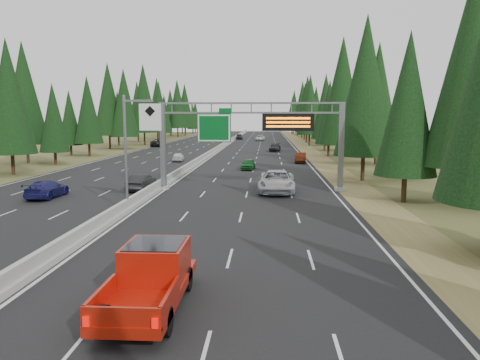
{
  "coord_description": "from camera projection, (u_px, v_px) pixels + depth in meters",
  "views": [
    {
      "loc": [
        9.7,
        -6.5,
        6.59
      ],
      "look_at": [
        8.16,
        20.0,
        3.0
      ],
      "focal_mm": 35.0,
      "sensor_mm": 36.0,
      "label": 1
    }
  ],
  "objects": [
    {
      "name": "tree_row_left",
      "position": [
        78.0,
        100.0,
        78.35
      ],
      "size": [
        12.12,
        242.19,
        18.88
      ],
      "color": "black",
      "rests_on": "ground"
    },
    {
      "name": "car_ahead_dkgrey",
      "position": [
        275.0,
        148.0,
        89.06
      ],
      "size": [
        2.41,
        5.14,
        1.45
      ],
      "primitive_type": "imported",
      "rotation": [
        0.0,
        0.0,
        -0.08
      ],
      "color": "black",
      "rests_on": "road"
    },
    {
      "name": "car_ahead_green",
      "position": [
        248.0,
        164.0,
        58.34
      ],
      "size": [
        1.83,
        4.03,
        1.34
      ],
      "primitive_type": "imported",
      "rotation": [
        0.0,
        0.0,
        -0.06
      ],
      "color": "#155C1F",
      "rests_on": "road"
    },
    {
      "name": "shoulder_left",
      "position": [
        121.0,
        152.0,
        88.04
      ],
      "size": [
        3.6,
        260.0,
        0.06
      ],
      "primitive_type": "cube",
      "color": "#4F5226",
      "rests_on": "ground"
    },
    {
      "name": "median_barrier",
      "position": [
        215.0,
        150.0,
        86.97
      ],
      "size": [
        0.7,
        260.0,
        0.85
      ],
      "color": "#999A94",
      "rests_on": "road"
    },
    {
      "name": "red_pickup",
      "position": [
        153.0,
        272.0,
        16.31
      ],
      "size": [
        2.25,
        6.3,
        2.05
      ],
      "color": "black",
      "rests_on": "road"
    },
    {
      "name": "shoulder_right",
      "position": [
        311.0,
        153.0,
        85.99
      ],
      "size": [
        3.6,
        260.0,
        0.06
      ],
      "primitive_type": "cube",
      "color": "olive",
      "rests_on": "ground"
    },
    {
      "name": "car_ahead_dkred",
      "position": [
        301.0,
        158.0,
        67.09
      ],
      "size": [
        1.89,
        4.42,
        1.42
      ],
      "primitive_type": "imported",
      "rotation": [
        0.0,
        0.0,
        -0.09
      ],
      "color": "#4F1A0B",
      "rests_on": "road"
    },
    {
      "name": "car_onc_far",
      "position": [
        158.0,
        143.0,
        103.93
      ],
      "size": [
        2.91,
        5.91,
        1.61
      ],
      "primitive_type": "imported",
      "rotation": [
        0.0,
        0.0,
        3.18
      ],
      "color": "black",
      "rests_on": "road"
    },
    {
      "name": "car_onc_blue",
      "position": [
        47.0,
        189.0,
        37.92
      ],
      "size": [
        2.03,
        4.9,
        1.42
      ],
      "primitive_type": "imported",
      "rotation": [
        0.0,
        0.0,
        3.13
      ],
      "color": "navy",
      "rests_on": "road"
    },
    {
      "name": "car_onc_white",
      "position": [
        178.0,
        157.0,
        69.08
      ],
      "size": [
        1.82,
        3.93,
        1.3
      ],
      "primitive_type": "imported",
      "rotation": [
        0.0,
        0.0,
        3.22
      ],
      "color": "silver",
      "rests_on": "road"
    },
    {
      "name": "car_ahead_white",
      "position": [
        260.0,
        138.0,
        129.74
      ],
      "size": [
        2.62,
        5.3,
        1.44
      ],
      "primitive_type": "imported",
      "rotation": [
        0.0,
        0.0,
        -0.04
      ],
      "color": "silver",
      "rests_on": "road"
    },
    {
      "name": "car_ahead_far",
      "position": [
        239.0,
        137.0,
        136.97
      ],
      "size": [
        2.24,
        4.91,
        1.63
      ],
      "primitive_type": "imported",
      "rotation": [
        0.0,
        0.0,
        0.07
      ],
      "color": "black",
      "rests_on": "road"
    },
    {
      "name": "silver_minivan",
      "position": [
        277.0,
        181.0,
        40.81
      ],
      "size": [
        3.28,
        6.77,
        1.86
      ],
      "primitive_type": "imported",
      "rotation": [
        0.0,
        0.0,
        -0.03
      ],
      "color": "silver",
      "rests_on": "road"
    },
    {
      "name": "tree_row_right",
      "position": [
        346.0,
        99.0,
        73.79
      ],
      "size": [
        11.43,
        241.96,
        18.7
      ],
      "color": "black",
      "rests_on": "ground"
    },
    {
      "name": "road",
      "position": [
        215.0,
        152.0,
        87.02
      ],
      "size": [
        32.0,
        260.0,
        0.08
      ],
      "primitive_type": "cube",
      "color": "black",
      "rests_on": "ground"
    },
    {
      "name": "sign_gantry",
      "position": [
        258.0,
        132.0,
        41.17
      ],
      "size": [
        16.75,
        0.98,
        7.8
      ],
      "color": "slate",
      "rests_on": "road"
    },
    {
      "name": "hov_sign_pole",
      "position": [
        134.0,
        144.0,
        31.91
      ],
      "size": [
        2.8,
        0.5,
        8.0
      ],
      "color": "slate",
      "rests_on": "road"
    },
    {
      "name": "car_onc_near",
      "position": [
        141.0,
        182.0,
        41.73
      ],
      "size": [
        1.76,
        4.42,
        1.43
      ],
      "primitive_type": "imported",
      "rotation": [
        0.0,
        0.0,
        3.08
      ],
      "color": "black",
      "rests_on": "road"
    }
  ]
}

